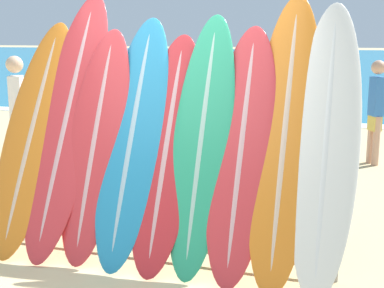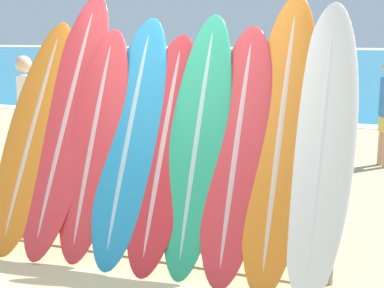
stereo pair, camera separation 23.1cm
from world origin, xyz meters
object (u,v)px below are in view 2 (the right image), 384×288
Objects in this scene: surfboard_slot_1 at (68,119)px; surfboard_rack at (161,208)px; surfboard_slot_5 at (198,142)px; surfboard_slot_7 at (280,136)px; person_near_water at (149,93)px; surfboard_slot_3 at (130,138)px; surfboard_slot_6 at (237,151)px; surfboard_slot_8 at (321,143)px; person_mid_beach at (26,113)px; person_far_left at (278,111)px; surfboard_slot_0 at (34,132)px; surfboard_slot_2 at (94,142)px; surfboard_slot_4 at (163,150)px.

surfboard_rack is at bearing -8.32° from surfboard_slot_1.
surfboard_slot_1 is 1.31m from surfboard_slot_5.
surfboard_slot_7 reaches higher than person_near_water.
person_near_water is at bearing 112.81° from surfboard_slot_3.
surfboard_slot_6 is (1.65, -0.09, -0.16)m from surfboard_slot_1.
surfboard_slot_7 is 5.88m from person_near_water.
surfboard_slot_1 reaches higher than surfboard_slot_6.
surfboard_slot_6 is 0.89× the size of surfboard_slot_7.
person_mid_beach is (-4.09, 1.77, -0.20)m from surfboard_slot_8.
person_far_left is at bearing 106.72° from surfboard_slot_8.
surfboard_slot_1 is 1.66m from surfboard_slot_6.
surfboard_slot_7 is 3.26m from person_far_left.
surfboard_slot_7 is (1.99, -0.01, -0.03)m from surfboard_slot_1.
person_near_water is (-3.69, 4.84, -0.23)m from surfboard_slot_8.
surfboard_slot_7 is (2.32, 0.06, 0.11)m from surfboard_slot_0.
surfboard_rack is 1.33× the size of surfboard_slot_8.
person_far_left is (1.02, 3.28, -0.12)m from surfboard_slot_2.
person_near_water is 3.18m from person_far_left.
person_far_left is (3.13, 1.44, -0.02)m from person_mid_beach.
surfboard_rack is 1.47× the size of surfboard_slot_2.
surfboard_slot_4 is (1.00, -0.10, -0.19)m from surfboard_slot_1.
surfboard_slot_0 reaches higher than person_far_left.
surfboard_slot_1 is at bearing 179.10° from surfboard_slot_8.
surfboard_slot_3 is at bearing 5.82° from surfboard_slot_2.
surfboard_slot_6 reaches higher than surfboard_slot_2.
surfboard_slot_0 is 2.65m from surfboard_slot_8.
surfboard_slot_1 is 1.99m from surfboard_slot_7.
surfboard_slot_3 is at bearing -177.35° from surfboard_slot_7.
surfboard_slot_5 is 3.26m from person_far_left.
surfboard_slot_6 reaches higher than surfboard_rack.
surfboard_slot_0 is 0.67m from surfboard_slot_2.
surfboard_slot_3 is at bearing 179.69° from surfboard_slot_5.
person_mid_beach is (-2.78, 1.83, -0.07)m from surfboard_slot_4.
surfboard_rack is 1.22m from surfboard_slot_1.
surfboard_slot_3 reaches higher than surfboard_rack.
surfboard_slot_4 is (1.33, -0.03, -0.06)m from surfboard_slot_0.
surfboard_slot_0 is at bearing 178.70° from surfboard_slot_4.
surfboard_slot_8 is at bearing -0.90° from surfboard_slot_1.
surfboard_rack is 0.51m from surfboard_slot_4.
surfboard_slot_4 is at bearing -9.65° from person_near_water.
person_near_water is at bearing 83.65° from person_far_left.
surfboard_slot_7 is (0.99, 0.09, 0.17)m from surfboard_slot_4.
person_mid_beach is at bearing 152.02° from surfboard_slot_6.
surfboard_rack is 1.83× the size of person_near_water.
surfboard_slot_0 is 1.06× the size of surfboard_slot_4.
person_far_left is (-0.30, 3.26, -0.13)m from surfboard_slot_6.
surfboard_slot_4 is (0.67, 0.01, -0.03)m from surfboard_slot_2.
surfboard_slot_6 is (0.34, -0.01, -0.05)m from surfboard_slot_5.
surfboard_slot_0 reaches higher than surfboard_slot_2.
surfboard_slot_2 reaches higher than person_mid_beach.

